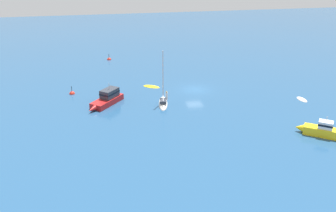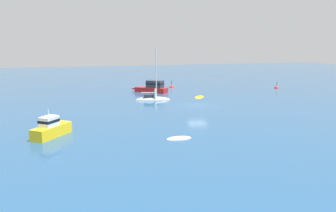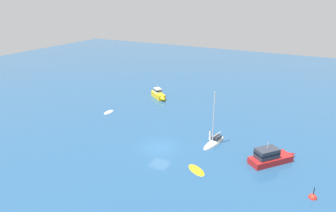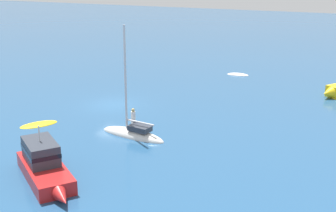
# 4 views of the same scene
# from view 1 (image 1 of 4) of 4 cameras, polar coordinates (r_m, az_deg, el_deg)

# --- Properties ---
(ground_plane) EXTENTS (160.00, 160.00, 0.00)m
(ground_plane) POSITION_cam_1_polar(r_m,az_deg,el_deg) (58.27, 4.19, 2.55)
(ground_plane) COLOR navy
(cabin_cruiser) EXTENTS (4.80, 4.02, 2.58)m
(cabin_cruiser) POSITION_cam_1_polar(r_m,az_deg,el_deg) (47.04, 22.55, -3.41)
(cabin_cruiser) COLOR yellow
(cabin_cruiser) RESTS_ON ground
(tender) EXTENTS (1.12, 2.32, 0.38)m
(tender) POSITION_cam_1_polar(r_m,az_deg,el_deg) (57.69, 20.10, 0.94)
(tender) COLOR silver
(tender) RESTS_ON ground
(launch) EXTENTS (5.39, 6.09, 2.95)m
(launch) POSITION_cam_1_polar(r_m,az_deg,el_deg) (53.14, -9.42, 1.18)
(launch) COLOR #B21E1E
(launch) RESTS_ON ground
(yacht) EXTENTS (2.17, 5.24, 8.19)m
(yacht) POSITION_cam_1_polar(r_m,az_deg,el_deg) (52.57, -0.75, 0.49)
(yacht) COLOR silver
(yacht) RESTS_ON ground
(skiff) EXTENTS (3.05, 2.64, 0.30)m
(skiff) POSITION_cam_1_polar(r_m,az_deg,el_deg) (59.49, -2.60, 3.02)
(skiff) COLOR yellow
(skiff) RESTS_ON ground
(channel_buoy) EXTENTS (0.85, 0.85, 1.69)m
(channel_buoy) POSITION_cam_1_polar(r_m,az_deg,el_deg) (58.25, -14.68, 1.83)
(channel_buoy) COLOR red
(channel_buoy) RESTS_ON ground
(mooring_buoy) EXTENTS (0.84, 0.84, 1.59)m
(mooring_buoy) POSITION_cam_1_polar(r_m,az_deg,el_deg) (75.73, -9.14, 7.12)
(mooring_buoy) COLOR red
(mooring_buoy) RESTS_ON ground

